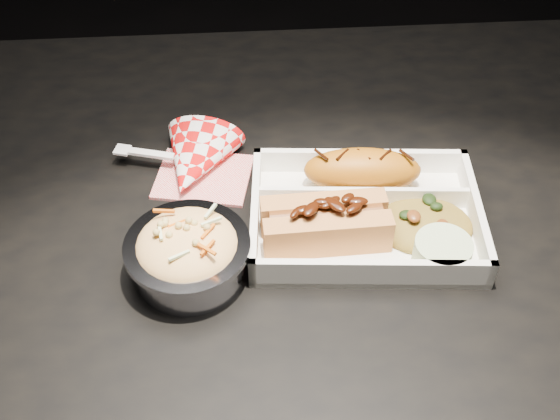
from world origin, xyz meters
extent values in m
cube|color=black|center=(0.00, 0.00, 0.73)|extent=(1.20, 0.80, 0.03)
cylinder|color=black|center=(-0.55, 0.35, 0.36)|extent=(0.05, 0.05, 0.72)
cube|color=white|center=(0.03, -0.03, 0.75)|extent=(0.26, 0.20, 0.01)
cube|color=white|center=(0.04, 0.06, 0.77)|extent=(0.25, 0.03, 0.04)
cube|color=white|center=(0.03, -0.11, 0.77)|extent=(0.25, 0.03, 0.04)
cube|color=white|center=(-0.09, -0.02, 0.77)|extent=(0.02, 0.18, 0.04)
cube|color=white|center=(0.15, -0.04, 0.77)|extent=(0.02, 0.18, 0.04)
cube|color=white|center=(0.03, 0.00, 0.77)|extent=(0.23, 0.02, 0.03)
ellipsoid|color=#B96712|center=(0.04, 0.03, 0.78)|extent=(0.14, 0.06, 0.05)
cube|color=#CE8546|center=(-0.01, -0.07, 0.78)|extent=(0.14, 0.03, 0.04)
cube|color=#CE8546|center=(-0.01, -0.03, 0.78)|extent=(0.14, 0.03, 0.04)
cylinder|color=brown|center=(-0.01, -0.05, 0.79)|extent=(0.12, 0.03, 0.03)
ellipsoid|color=olive|center=(0.10, -0.04, 0.77)|extent=(0.11, 0.10, 0.03)
cylinder|color=beige|center=(0.10, -0.09, 0.77)|extent=(0.06, 0.06, 0.03)
cylinder|color=silver|center=(-0.16, -0.08, 0.77)|extent=(0.11, 0.11, 0.04)
cylinder|color=silver|center=(-0.16, -0.08, 0.79)|extent=(0.13, 0.13, 0.01)
ellipsoid|color=beige|center=(-0.16, -0.08, 0.79)|extent=(0.10, 0.10, 0.04)
cube|color=red|center=(-0.15, 0.07, 0.75)|extent=(0.13, 0.11, 0.00)
cone|color=red|center=(-0.16, 0.08, 0.77)|extent=(0.13, 0.13, 0.10)
cube|color=white|center=(-0.21, 0.09, 0.77)|extent=(0.06, 0.03, 0.00)
cube|color=white|center=(-0.24, 0.10, 0.77)|extent=(0.02, 0.02, 0.00)
camera|label=1|loc=(-0.10, -0.57, 1.32)|focal=45.00mm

